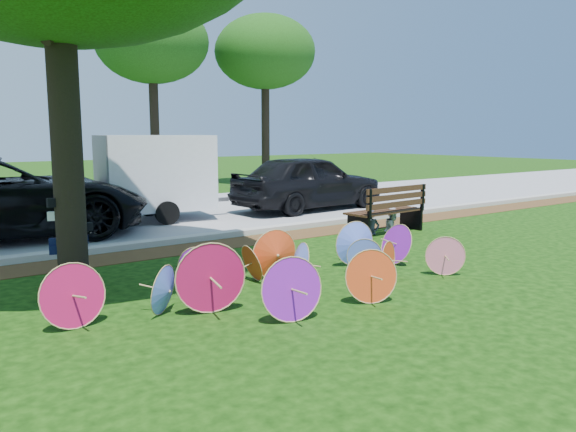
{
  "coord_description": "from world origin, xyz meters",
  "views": [
    {
      "loc": [
        -4.92,
        -5.5,
        2.25
      ],
      "look_at": [
        0.5,
        2.0,
        0.9
      ],
      "focal_mm": 35.0,
      "sensor_mm": 36.0,
      "label": 1
    }
  ],
  "objects_px": {
    "dark_pickup": "(309,182)",
    "person_right": "(394,208)",
    "park_bench": "(384,210)",
    "cargo_trailer": "(156,172)",
    "parasol_pile": "(287,266)",
    "person_left": "(372,210)"
  },
  "relations": [
    {
      "from": "dark_pickup",
      "to": "person_right",
      "type": "distance_m",
      "value": 4.22
    },
    {
      "from": "park_bench",
      "to": "cargo_trailer",
      "type": "bearing_deg",
      "value": 120.72
    },
    {
      "from": "dark_pickup",
      "to": "cargo_trailer",
      "type": "height_order",
      "value": "cargo_trailer"
    },
    {
      "from": "parasol_pile",
      "to": "cargo_trailer",
      "type": "bearing_deg",
      "value": 80.97
    },
    {
      "from": "parasol_pile",
      "to": "park_bench",
      "type": "distance_m",
      "value": 5.36
    },
    {
      "from": "dark_pickup",
      "to": "cargo_trailer",
      "type": "bearing_deg",
      "value": 77.67
    },
    {
      "from": "person_right",
      "to": "cargo_trailer",
      "type": "bearing_deg",
      "value": 108.95
    },
    {
      "from": "parasol_pile",
      "to": "person_left",
      "type": "relative_size",
      "value": 5.67
    },
    {
      "from": "park_bench",
      "to": "parasol_pile",
      "type": "bearing_deg",
      "value": -154.96
    },
    {
      "from": "dark_pickup",
      "to": "cargo_trailer",
      "type": "distance_m",
      "value": 4.6
    },
    {
      "from": "parasol_pile",
      "to": "cargo_trailer",
      "type": "xyz_separation_m",
      "value": [
        1.2,
        7.52,
        0.89
      ]
    },
    {
      "from": "parasol_pile",
      "to": "person_right",
      "type": "relative_size",
      "value": 5.79
    },
    {
      "from": "cargo_trailer",
      "to": "person_right",
      "type": "bearing_deg",
      "value": -45.14
    },
    {
      "from": "park_bench",
      "to": "person_left",
      "type": "xyz_separation_m",
      "value": [
        -0.35,
        0.05,
        0.01
      ]
    },
    {
      "from": "dark_pickup",
      "to": "person_left",
      "type": "xyz_separation_m",
      "value": [
        -1.43,
        -4.14,
        -0.28
      ]
    },
    {
      "from": "dark_pickup",
      "to": "person_right",
      "type": "height_order",
      "value": "dark_pickup"
    },
    {
      "from": "person_left",
      "to": "person_right",
      "type": "height_order",
      "value": "person_left"
    },
    {
      "from": "dark_pickup",
      "to": "park_bench",
      "type": "xyz_separation_m",
      "value": [
        -1.08,
        -4.19,
        -0.29
      ]
    },
    {
      "from": "cargo_trailer",
      "to": "person_right",
      "type": "xyz_separation_m",
      "value": [
        3.81,
        -4.83,
        -0.73
      ]
    },
    {
      "from": "dark_pickup",
      "to": "person_right",
      "type": "xyz_separation_m",
      "value": [
        -0.73,
        -4.14,
        -0.29
      ]
    },
    {
      "from": "park_bench",
      "to": "person_right",
      "type": "xyz_separation_m",
      "value": [
        0.35,
        0.05,
        -0.0
      ]
    },
    {
      "from": "cargo_trailer",
      "to": "person_left",
      "type": "relative_size",
      "value": 2.51
    }
  ]
}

